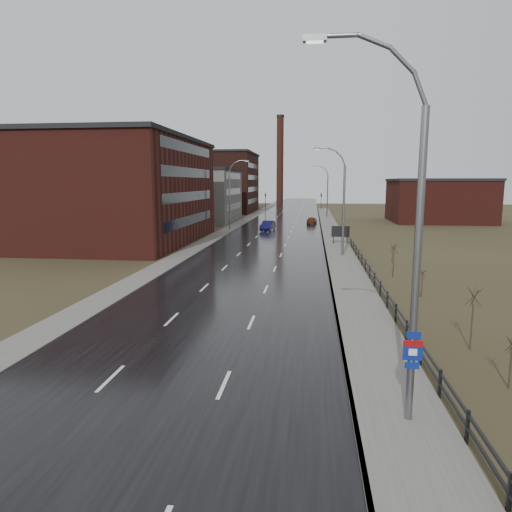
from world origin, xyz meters
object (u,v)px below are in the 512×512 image
(streetlight_main, at_px, (407,239))
(billboard, at_px, (340,232))
(car_near, at_px, (268,226))
(car_far, at_px, (312,221))

(streetlight_main, distance_m, billboard, 43.31)
(car_near, distance_m, car_far, 14.65)
(billboard, distance_m, car_far, 28.94)
(billboard, bearing_deg, streetlight_main, -90.83)
(billboard, xyz_separation_m, car_near, (-10.64, 15.85, -0.86))
(billboard, xyz_separation_m, car_far, (-3.60, 28.70, -0.97))
(car_far, bearing_deg, billboard, 104.37)
(car_near, bearing_deg, car_far, 68.48)
(billboard, relative_size, car_near, 0.50)
(streetlight_main, height_order, car_near, streetlight_main)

